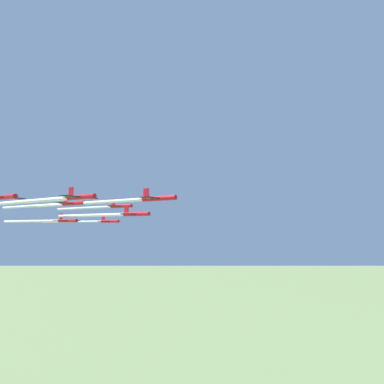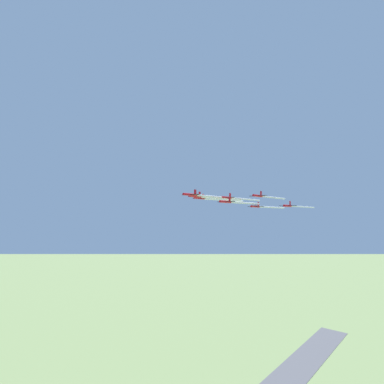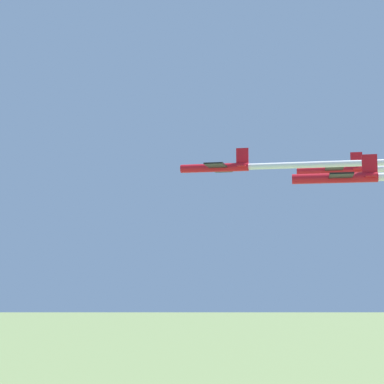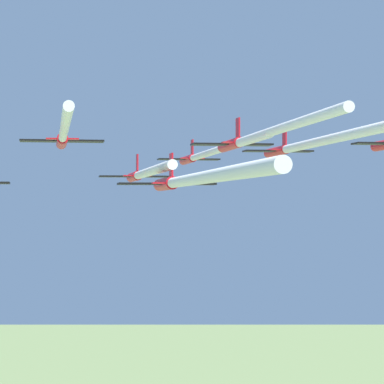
% 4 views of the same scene
% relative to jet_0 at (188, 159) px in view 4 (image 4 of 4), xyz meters
% --- Properties ---
extents(jet_0, '(9.44, 9.50, 3.67)m').
position_rel_jet_0_xyz_m(jet_0, '(0.00, 0.00, 0.00)').
color(jet_0, red).
extents(jet_1, '(9.44, 9.50, 3.67)m').
position_rel_jet_0_xyz_m(jet_1, '(-20.09, -5.66, -3.41)').
color(jet_1, red).
extents(jet_2, '(9.44, 9.50, 3.67)m').
position_rel_jet_0_xyz_m(jet_2, '(-4.81, -20.31, 0.43)').
color(jet_2, red).
extents(jet_3, '(9.44, 9.50, 3.67)m').
position_rel_jet_0_xyz_m(jet_3, '(-40.18, -11.33, 0.36)').
color(jet_3, red).
extents(jet_4, '(9.44, 9.50, 3.67)m').
position_rel_jet_0_xyz_m(jet_4, '(-24.90, -25.98, 0.14)').
color(jet_4, red).
extents(jet_7, '(9.44, 9.50, 3.67)m').
position_rel_jet_0_xyz_m(jet_7, '(-45.00, -31.64, -5.24)').
color(jet_7, red).
extents(smoke_trail_0, '(36.12, 37.62, 0.96)m').
position_rel_jet_0_xyz_m(smoke_trail_0, '(-21.19, -22.10, -0.05)').
color(smoke_trail_0, white).
extents(smoke_trail_1, '(25.68, 26.72, 1.06)m').
position_rel_jet_0_xyz_m(smoke_trail_1, '(-36.02, -22.28, -3.46)').
color(smoke_trail_1, white).
extents(smoke_trail_2, '(34.99, 36.43, 1.16)m').
position_rel_jet_0_xyz_m(smoke_trail_2, '(-25.36, -41.75, 0.37)').
color(smoke_trail_2, white).
extents(smoke_trail_3, '(25.34, 26.37, 0.93)m').
position_rel_jet_0_xyz_m(smoke_trail_3, '(-55.99, -27.82, 0.31)').
color(smoke_trail_3, white).
extents(smoke_trail_4, '(28.78, 29.97, 0.94)m').
position_rel_jet_0_xyz_m(smoke_trail_4, '(-42.43, -44.26, 0.09)').
color(smoke_trail_4, white).
extents(smoke_trail_7, '(30.66, 31.92, 1.01)m').
position_rel_jet_0_xyz_m(smoke_trail_7, '(-63.43, -50.87, -5.29)').
color(smoke_trail_7, white).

